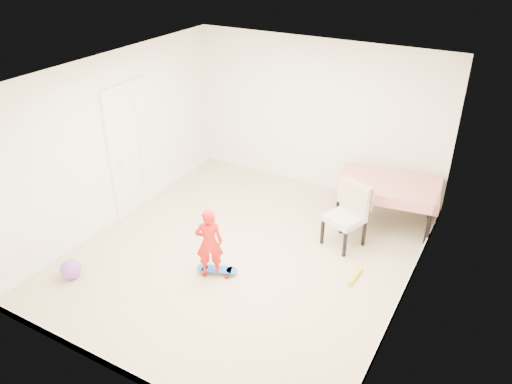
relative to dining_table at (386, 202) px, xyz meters
The scene contains 17 objects.
ground 2.41m from the dining_table, 129.02° to the right, with size 5.00×5.00×0.00m, color #C4B088.
ceiling 3.26m from the dining_table, 129.02° to the right, with size 4.50×5.00×0.04m, color white.
wall_back 1.88m from the dining_table, 157.45° to the left, with size 4.50×0.04×2.60m, color white.
wall_front 4.69m from the dining_table, 109.13° to the right, with size 4.50×0.04×2.60m, color white.
wall_left 4.28m from the dining_table, 153.57° to the right, with size 0.04×5.00×2.60m, color white.
wall_right 2.20m from the dining_table, 68.63° to the right, with size 0.04×5.00×2.60m, color white.
door 4.09m from the dining_table, 157.34° to the right, with size 0.10×0.94×2.11m, color white.
baseboard_back 1.66m from the dining_table, 157.13° to the left, with size 4.50×0.02×0.12m, color white.
baseboard_front 4.61m from the dining_table, 109.09° to the right, with size 4.50×0.02×0.12m, color white.
baseboard_left 4.19m from the dining_table, 153.64° to the right, with size 0.02×5.00×0.12m, color white.
baseboard_right 2.02m from the dining_table, 68.36° to the right, with size 0.02×5.00×0.12m, color white.
dining_table is the anchor object (origin of this frame).
dining_chair 1.00m from the dining_table, 110.88° to the right, with size 0.53×0.61×0.96m, color silver, non-canonical shape.
skateboard 2.90m from the dining_table, 123.26° to the right, with size 0.56×0.20×0.08m, color blue, non-canonical shape.
child 2.98m from the dining_table, 123.50° to the right, with size 0.36×0.24×0.99m, color red.
balloon 4.73m from the dining_table, 133.23° to the right, with size 0.28×0.28×0.28m, color #9152C6.
foam_toy 1.63m from the dining_table, 86.86° to the right, with size 0.06×0.06×0.40m, color yellow.
Camera 1 is at (3.03, -5.02, 4.23)m, focal length 35.00 mm.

